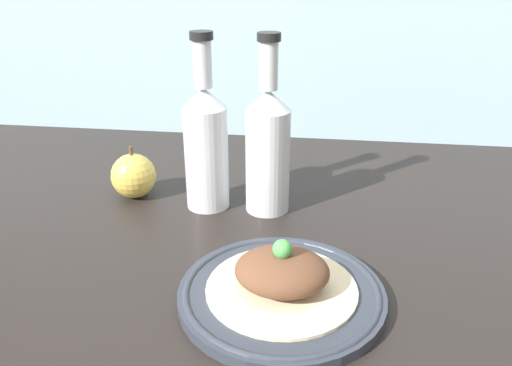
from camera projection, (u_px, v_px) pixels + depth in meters
The scene contains 6 objects.
ground_plane at pixel (216, 272), 67.57cm from camera, with size 180.00×110.00×4.00cm, color black.
plate at pixel (281, 293), 58.62cm from camera, with size 24.37×24.37×1.61cm.
plated_food at pixel (282, 274), 57.54cm from camera, with size 17.77×17.77×6.66cm.
cider_bottle_left at pixel (206, 143), 77.39cm from camera, with size 6.89×6.89×27.50cm.
cider_bottle_right at pixel (268, 146), 76.18cm from camera, with size 6.89×6.89×27.50cm.
apple at pixel (134, 176), 83.28cm from camera, with size 7.48×7.48×8.91cm.
Camera 1 is at (13.06, -55.51, 36.58)cm, focal length 35.00 mm.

